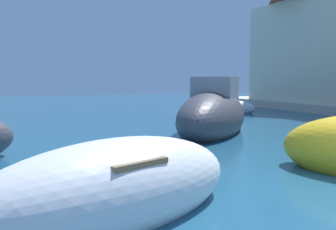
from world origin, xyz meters
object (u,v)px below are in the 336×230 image
(waterfront_building_annex, at_px, (318,44))
(moored_boat_5, at_px, (114,190))
(moored_boat_3, at_px, (213,114))
(moored_boat_2, at_px, (228,109))

(waterfront_building_annex, bearing_deg, moored_boat_5, -142.91)
(moored_boat_3, bearing_deg, moored_boat_2, -174.86)
(moored_boat_5, distance_m, waterfront_building_annex, 22.41)
(moored_boat_2, distance_m, waterfront_building_annex, 8.48)
(waterfront_building_annex, bearing_deg, moored_boat_2, -174.89)
(moored_boat_3, distance_m, waterfront_building_annex, 14.02)
(moored_boat_5, bearing_deg, moored_boat_3, 30.50)
(moored_boat_2, xyz_separation_m, moored_boat_5, (-10.16, -12.65, 0.13))
(moored_boat_3, relative_size, waterfront_building_annex, 0.72)
(moored_boat_5, relative_size, waterfront_building_annex, 0.56)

